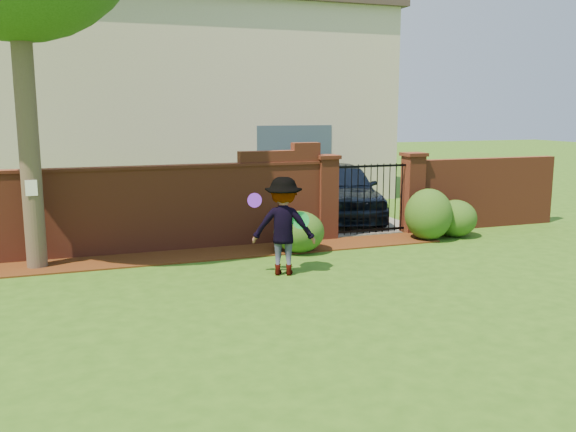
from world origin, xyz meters
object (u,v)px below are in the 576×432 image
object	(u,v)px
man	(283,226)
frisbee_purple	(255,200)
frisbee_green	(301,220)
car	(341,191)

from	to	relation	value
man	frisbee_purple	distance (m)	0.67
frisbee_purple	frisbee_green	bearing A→B (deg)	-24.07
frisbee_green	car	bearing A→B (deg)	58.38
car	frisbee_green	bearing A→B (deg)	-109.77
man	frisbee_purple	world-z (taller)	man
car	man	distance (m)	5.60
car	frisbee_purple	world-z (taller)	car
frisbee_purple	man	bearing A→B (deg)	-19.44
man	car	bearing A→B (deg)	-101.48
man	frisbee_purple	xyz separation A→B (m)	(-0.46, 0.16, 0.46)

